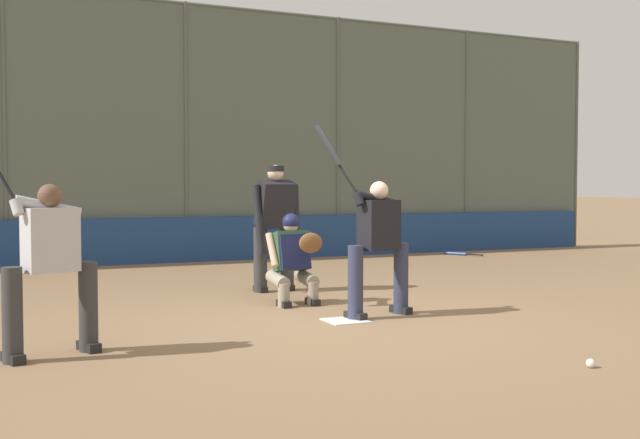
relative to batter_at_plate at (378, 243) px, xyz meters
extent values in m
plane|color=#846647|center=(0.45, 0.13, -0.82)|extent=(160.00, 160.00, 0.00)
cube|color=white|center=(0.45, 0.13, -0.81)|extent=(0.43, 0.43, 0.01)
cylinder|color=#515651|center=(-9.22, -6.96, 1.67)|extent=(0.08, 0.08, 4.98)
cylinder|color=#515651|center=(-5.99, -6.96, 1.67)|extent=(0.08, 0.08, 4.98)
cylinder|color=#515651|center=(-2.77, -6.96, 1.67)|extent=(0.08, 0.08, 4.98)
cylinder|color=#515651|center=(0.45, -6.96, 1.67)|extent=(0.08, 0.08, 4.98)
cylinder|color=#515651|center=(3.68, -6.96, 1.67)|extent=(0.08, 0.08, 4.98)
cube|color=#515B51|center=(0.45, -6.96, 1.67)|extent=(19.34, 0.01, 4.98)
cylinder|color=#515651|center=(0.45, -6.96, 4.13)|extent=(19.34, 0.06, 0.06)
cube|color=navy|center=(0.45, -6.86, -0.39)|extent=(18.96, 0.18, 0.86)
cube|color=slate|center=(0.71, -9.54, -0.76)|extent=(13.54, 3.05, 0.12)
cube|color=slate|center=(0.71, -8.44, -0.60)|extent=(13.54, 0.55, 0.44)
cube|color=#B7BABC|center=(0.71, -8.44, -0.34)|extent=(13.54, 0.24, 0.08)
cube|color=slate|center=(0.71, -8.99, -0.44)|extent=(13.54, 0.55, 0.76)
cube|color=#B7BABC|center=(0.71, -8.99, -0.02)|extent=(13.54, 0.24, 0.08)
cube|color=slate|center=(0.71, -9.54, -0.28)|extent=(13.54, 0.55, 1.08)
cube|color=#B7BABC|center=(0.71, -9.54, 0.30)|extent=(13.54, 0.24, 0.08)
cube|color=slate|center=(0.71, -10.09, -0.12)|extent=(13.54, 0.55, 1.40)
cube|color=#B7BABC|center=(0.71, -10.09, 0.62)|extent=(13.54, 0.24, 0.08)
cube|color=slate|center=(0.71, -10.64, 0.04)|extent=(13.54, 0.55, 1.72)
cube|color=#B7BABC|center=(0.71, -10.64, 0.94)|extent=(13.54, 0.24, 0.08)
cylinder|color=#2D334C|center=(-0.34, -0.07, -0.42)|extent=(0.17, 0.17, 0.81)
cube|color=black|center=(-0.34, -0.07, -0.78)|extent=(0.17, 0.30, 0.08)
cylinder|color=#2D334C|center=(0.31, 0.08, -0.42)|extent=(0.17, 0.17, 0.81)
cube|color=black|center=(0.31, 0.08, -0.78)|extent=(0.17, 0.30, 0.08)
cube|color=black|center=(-0.01, 0.00, 0.20)|extent=(0.48, 0.35, 0.55)
sphere|color=beige|center=(-0.01, 0.00, 0.58)|extent=(0.20, 0.20, 0.20)
cylinder|color=black|center=(0.00, -0.02, 0.49)|extent=(0.57, 0.17, 0.21)
cylinder|color=black|center=(0.26, 0.04, 0.49)|extent=(0.15, 0.17, 0.16)
sphere|color=black|center=(0.27, 0.02, 0.54)|extent=(0.04, 0.04, 0.04)
cylinder|color=black|center=(0.34, -0.05, 0.70)|extent=(0.18, 0.17, 0.33)
cylinder|color=#28282D|center=(0.52, -0.21, 1.07)|extent=(0.29, 0.27, 0.47)
cylinder|color=gray|center=(0.34, -1.03, -0.68)|extent=(0.14, 0.14, 0.29)
cylinder|color=gray|center=(0.35, -1.21, -0.51)|extent=(0.18, 0.44, 0.22)
cube|color=black|center=(0.34, -1.03, -0.78)|extent=(0.11, 0.26, 0.08)
cylinder|color=gray|center=(0.73, -1.02, -0.68)|extent=(0.14, 0.14, 0.29)
cylinder|color=gray|center=(0.73, -1.20, -0.51)|extent=(0.18, 0.44, 0.22)
cube|color=black|center=(0.73, -1.02, -0.78)|extent=(0.11, 0.26, 0.08)
cube|color=#2D5138|center=(0.54, -1.25, -0.17)|extent=(0.42, 0.34, 0.52)
cube|color=#191E47|center=(0.54, -1.11, -0.17)|extent=(0.38, 0.14, 0.43)
sphere|color=tan|center=(0.54, -1.25, 0.16)|extent=(0.19, 0.19, 0.19)
sphere|color=#191E47|center=(0.54, -1.25, 0.19)|extent=(0.21, 0.21, 0.21)
cylinder|color=#2D5138|center=(0.38, -1.03, -0.01)|extent=(0.26, 0.50, 0.15)
ellipsoid|color=brown|center=(0.47, -0.80, -0.04)|extent=(0.30, 0.11, 0.24)
cylinder|color=tan|center=(0.79, -1.24, -0.15)|extent=(0.09, 0.29, 0.42)
cylinder|color=#333333|center=(0.14, -2.40, -0.37)|extent=(0.19, 0.19, 0.89)
cube|color=black|center=(0.14, -2.40, -0.78)|extent=(0.13, 0.29, 0.08)
cylinder|color=#333333|center=(0.55, -2.37, -0.37)|extent=(0.19, 0.19, 0.89)
cube|color=black|center=(0.55, -2.37, -0.78)|extent=(0.13, 0.29, 0.08)
cube|color=black|center=(0.34, -2.33, 0.39)|extent=(0.51, 0.46, 0.68)
sphere|color=beige|center=(0.34, -2.33, 0.81)|extent=(0.22, 0.22, 0.22)
cylinder|color=black|center=(0.34, -2.33, 0.87)|extent=(0.23, 0.23, 0.08)
cylinder|color=black|center=(0.06, -2.29, 0.18)|extent=(0.14, 0.25, 0.94)
cylinder|color=black|center=(0.61, -2.24, 0.18)|extent=(0.17, 0.25, 0.94)
cylinder|color=#333333|center=(3.15, 0.54, -0.43)|extent=(0.16, 0.16, 0.79)
cube|color=black|center=(3.15, 0.54, -0.78)|extent=(0.19, 0.30, 0.08)
cylinder|color=#333333|center=(3.77, 0.75, -0.43)|extent=(0.16, 0.16, 0.79)
cube|color=black|center=(3.77, 0.75, -0.78)|extent=(0.19, 0.30, 0.08)
cube|color=#B7B7BC|center=(3.46, 0.65, 0.17)|extent=(0.48, 0.37, 0.54)
sphere|color=brown|center=(3.46, 0.65, 0.54)|extent=(0.20, 0.20, 0.20)
cylinder|color=#B7B7BC|center=(3.48, 0.63, 0.45)|extent=(0.56, 0.22, 0.20)
cylinder|color=#B7B7BC|center=(3.72, 0.71, 0.45)|extent=(0.15, 0.16, 0.15)
sphere|color=black|center=(3.74, 0.69, 0.51)|extent=(0.04, 0.04, 0.04)
cylinder|color=black|center=(3.81, 0.63, 0.66)|extent=(0.19, 0.15, 0.31)
sphere|color=black|center=(-0.64, -3.55, -0.79)|extent=(0.04, 0.04, 0.04)
cylinder|color=black|center=(-0.56, -3.72, -0.79)|extent=(0.18, 0.36, 0.03)
cylinder|color=#28282D|center=(-0.38, -4.13, -0.79)|extent=(0.27, 0.50, 0.07)
sphere|color=black|center=(-5.39, -5.48, -0.79)|extent=(0.04, 0.04, 0.04)
cylinder|color=black|center=(-5.31, -5.64, -0.79)|extent=(0.20, 0.33, 0.03)
cylinder|color=#334789|center=(-5.10, -6.02, -0.79)|extent=(0.30, 0.47, 0.07)
sphere|color=white|center=(-0.42, 2.79, -0.78)|extent=(0.07, 0.07, 0.07)
camera|label=1|loc=(3.91, 7.30, 0.61)|focal=42.00mm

